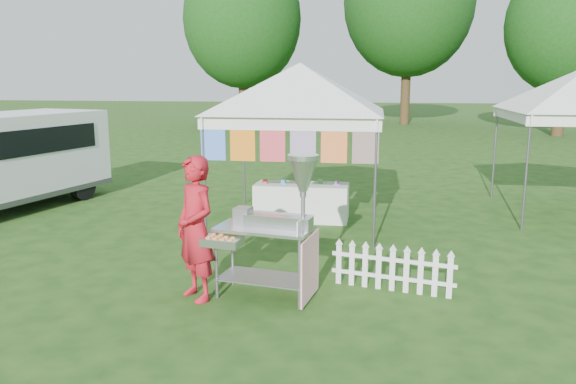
# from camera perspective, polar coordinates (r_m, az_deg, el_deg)

# --- Properties ---
(ground) EXTENTS (120.00, 120.00, 0.00)m
(ground) POSITION_cam_1_polar(r_m,az_deg,el_deg) (7.51, -2.58, -9.73)
(ground) COLOR #1C4212
(ground) RESTS_ON ground
(canopy_main) EXTENTS (4.24, 4.24, 3.45)m
(canopy_main) POSITION_cam_1_polar(r_m,az_deg,el_deg) (10.45, 1.23, 12.95)
(canopy_main) COLOR #59595E
(canopy_main) RESTS_ON ground
(tree_left) EXTENTS (6.40, 6.40, 9.53)m
(tree_left) POSITION_cam_1_polar(r_m,az_deg,el_deg) (31.89, -4.64, 17.01)
(tree_left) COLOR #392614
(tree_left) RESTS_ON ground
(tree_mid) EXTENTS (7.60, 7.60, 11.52)m
(tree_mid) POSITION_cam_1_polar(r_m,az_deg,el_deg) (35.17, 12.20, 18.41)
(tree_mid) COLOR #392614
(tree_mid) RESTS_ON ground
(tree_right) EXTENTS (5.60, 5.60, 8.42)m
(tree_right) POSITION_cam_1_polar(r_m,az_deg,el_deg) (30.20, 26.50, 14.97)
(tree_right) COLOR #392614
(tree_right) RESTS_ON ground
(donut_cart) EXTENTS (1.42, 0.88, 1.82)m
(donut_cart) POSITION_cam_1_polar(r_m,az_deg,el_deg) (6.86, -1.01, -2.38)
(donut_cart) COLOR gray
(donut_cart) RESTS_ON ground
(vendor) EXTENTS (0.78, 0.76, 1.81)m
(vendor) POSITION_cam_1_polar(r_m,az_deg,el_deg) (6.99, -9.38, -3.69)
(vendor) COLOR #B21522
(vendor) RESTS_ON ground
(cargo_van) EXTENTS (2.96, 5.11, 1.99)m
(cargo_van) POSITION_cam_1_polar(r_m,az_deg,el_deg) (13.10, -27.18, 2.99)
(cargo_van) COLOR white
(cargo_van) RESTS_ON ground
(picket_fence) EXTENTS (1.59, 0.37, 0.56)m
(picket_fence) POSITION_cam_1_polar(r_m,az_deg,el_deg) (7.44, 10.56, -7.76)
(picket_fence) COLOR white
(picket_fence) RESTS_ON ground
(display_table) EXTENTS (1.80, 0.70, 0.71)m
(display_table) POSITION_cam_1_polar(r_m,az_deg,el_deg) (10.92, 1.39, -1.01)
(display_table) COLOR white
(display_table) RESTS_ON ground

